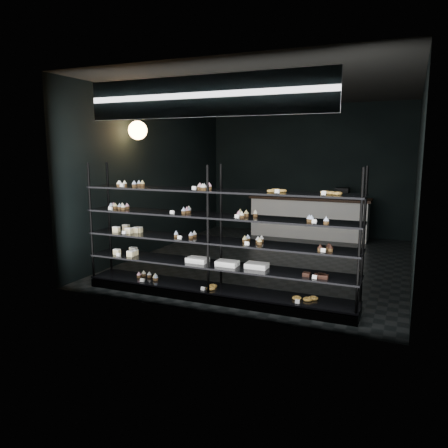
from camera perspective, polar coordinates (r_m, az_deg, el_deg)
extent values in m
cube|color=black|center=(8.51, 6.10, -4.65)|extent=(5.00, 6.00, 0.01)
cube|color=black|center=(8.32, 6.51, 17.16)|extent=(5.00, 6.00, 0.01)
cube|color=black|center=(11.17, 10.84, 6.93)|extent=(5.00, 0.01, 3.20)
cube|color=black|center=(5.47, -2.95, 4.37)|extent=(5.00, 0.01, 3.20)
cube|color=black|center=(9.31, -8.68, 6.47)|extent=(0.01, 6.00, 3.20)
cube|color=black|center=(7.91, 23.96, 5.20)|extent=(0.01, 6.00, 3.20)
cube|color=black|center=(6.32, -1.20, -9.20)|extent=(4.00, 0.50, 0.12)
cylinder|color=black|center=(6.95, -16.96, -0.01)|extent=(0.04, 0.04, 1.85)
cylinder|color=black|center=(7.29, -14.74, 0.52)|extent=(0.04, 0.04, 1.85)
cylinder|color=black|center=(5.89, -2.12, -1.29)|extent=(0.04, 0.04, 1.85)
cylinder|color=black|center=(6.28, -0.40, -0.59)|extent=(0.04, 0.04, 1.85)
cylinder|color=black|center=(5.37, 17.29, -2.82)|extent=(0.04, 0.04, 1.85)
cylinder|color=black|center=(5.79, 17.76, -1.93)|extent=(0.04, 0.04, 1.85)
cube|color=black|center=(6.29, -1.20, -8.42)|extent=(4.00, 0.50, 0.03)
cube|color=black|center=(6.19, -1.21, -5.34)|extent=(4.00, 0.50, 0.02)
cube|color=black|center=(6.11, -1.23, -2.17)|extent=(4.00, 0.50, 0.02)
cube|color=black|center=(6.05, -1.24, 1.07)|extent=(4.00, 0.50, 0.02)
cube|color=black|center=(6.01, -1.25, 4.38)|extent=(4.00, 0.50, 0.02)
cube|color=white|center=(6.55, -13.04, 4.90)|extent=(0.06, 0.04, 0.06)
cube|color=white|center=(5.94, -3.97, 4.66)|extent=(0.06, 0.04, 0.06)
cube|color=white|center=(5.50, 7.05, 4.21)|extent=(0.05, 0.04, 0.06)
cube|color=white|center=(5.37, 13.30, 3.89)|extent=(0.06, 0.04, 0.06)
cube|color=white|center=(6.71, -14.42, 1.95)|extent=(0.06, 0.04, 0.06)
cube|color=white|center=(6.15, -6.89, 1.50)|extent=(0.05, 0.04, 0.06)
cube|color=white|center=(5.71, 2.14, 0.93)|extent=(0.06, 0.04, 0.06)
cube|color=white|center=(5.44, 11.65, 0.30)|extent=(0.06, 0.04, 0.06)
cube|color=white|center=(6.65, -13.00, -1.11)|extent=(0.06, 0.04, 0.06)
cube|color=white|center=(6.15, -5.78, -1.79)|extent=(0.05, 0.04, 0.06)
cube|color=white|center=(5.72, 3.39, -2.62)|extent=(0.05, 0.04, 0.06)
cube|color=white|center=(5.48, 12.93, -3.41)|extent=(0.06, 0.04, 0.06)
cube|color=white|center=(6.80, -13.69, -3.93)|extent=(0.06, 0.04, 0.06)
cube|color=white|center=(5.59, 11.82, -6.83)|extent=(0.06, 0.04, 0.06)
cube|color=white|center=(6.67, -10.92, -7.20)|extent=(0.06, 0.04, 0.06)
cube|color=white|center=(6.16, -2.56, -8.48)|extent=(0.05, 0.04, 0.06)
cube|color=white|center=(5.73, 9.69, -10.00)|extent=(0.06, 0.04, 0.06)
cube|color=#100C3F|center=(5.56, -2.68, 16.33)|extent=(3.20, 0.04, 0.45)
cube|color=white|center=(5.54, -2.77, 16.35)|extent=(3.30, 0.02, 0.50)
cylinder|color=black|center=(8.23, -11.31, 15.04)|extent=(0.01, 0.01, 0.56)
sphere|color=#FEA858|center=(8.20, -11.21, 11.92)|extent=(0.33, 0.33, 0.33)
cube|color=silver|center=(10.75, 11.02, 0.72)|extent=(2.75, 0.60, 0.92)
cube|color=black|center=(10.69, 11.11, 3.31)|extent=(2.86, 0.65, 0.06)
cube|color=black|center=(10.54, 15.18, 3.91)|extent=(0.30, 0.30, 0.25)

